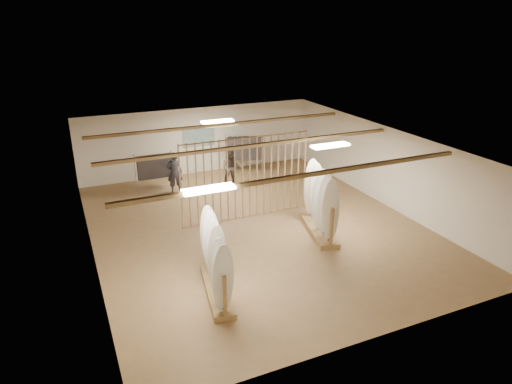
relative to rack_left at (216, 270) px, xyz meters
name	(u,v)px	position (x,y,z in m)	size (l,w,h in m)	color
floor	(256,226)	(2.41, 3.05, -0.65)	(12.00, 12.00, 0.00)	#99744A
ceiling	(256,143)	(2.41, 3.05, 2.15)	(12.00, 12.00, 0.00)	gray
wall_back	(199,141)	(2.41, 9.05, 0.75)	(12.00, 12.00, 0.00)	white
wall_front	(377,282)	(2.41, -2.95, 0.75)	(12.00, 12.00, 0.00)	white
wall_left	(88,212)	(-2.59, 3.05, 0.75)	(12.00, 12.00, 0.00)	white
wall_right	(385,166)	(7.41, 3.05, 0.75)	(12.00, 12.00, 0.00)	white
ceiling_slats	(256,145)	(2.41, 3.05, 2.07)	(9.50, 6.12, 0.10)	olive
light_panels	(256,145)	(2.41, 3.05, 2.09)	(1.20, 0.35, 0.06)	white
bamboo_partition	(246,178)	(2.41, 3.85, 0.75)	(4.45, 0.05, 2.78)	#AE8154
poster	(199,136)	(2.41, 9.03, 0.95)	(1.40, 0.03, 0.90)	teal
rack_left	(216,270)	(0.00, 0.00, 0.00)	(0.92, 2.42, 1.91)	olive
rack_right	(320,211)	(4.03, 1.82, 0.10)	(1.16, 2.38, 2.20)	olive
clothing_rack_a	(154,167)	(0.16, 7.54, 0.33)	(1.42, 0.36, 1.52)	silver
clothing_rack_b	(244,148)	(4.15, 8.21, 0.43)	(1.49, 0.88, 1.67)	silver
shopper_a	(175,170)	(0.81, 7.04, 0.26)	(0.67, 0.45, 1.83)	#292830
shopper_b	(231,165)	(2.96, 6.65, 0.29)	(0.91, 0.71, 1.88)	#37302B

